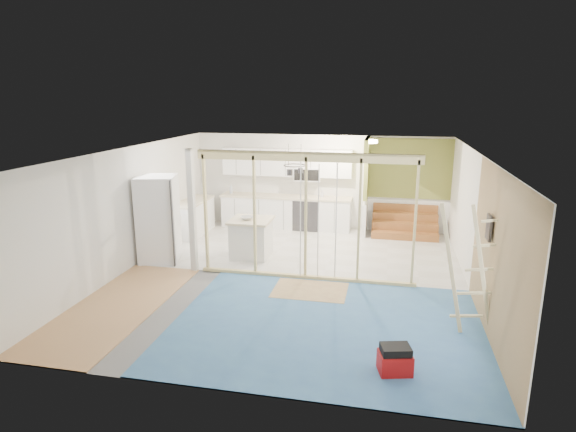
% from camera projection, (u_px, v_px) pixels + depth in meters
% --- Properties ---
extents(room, '(7.01, 8.01, 2.61)m').
position_uv_depth(room, '(291.00, 217.00, 9.56)').
color(room, slate).
rests_on(room, ground).
extents(floor_overlays, '(7.00, 8.00, 0.03)m').
position_uv_depth(floor_overlays, '(295.00, 277.00, 9.92)').
color(floor_overlays, silver).
rests_on(floor_overlays, room).
extents(stud_frame, '(4.66, 0.14, 2.60)m').
position_uv_depth(stud_frame, '(279.00, 202.00, 9.54)').
color(stud_frame, '#DAC985').
rests_on(stud_frame, room).
extents(base_cabinets, '(4.45, 2.24, 0.93)m').
position_uv_depth(base_cabinets, '(258.00, 214.00, 13.28)').
color(base_cabinets, white).
rests_on(base_cabinets, room).
extents(upper_cabinets, '(3.60, 0.41, 0.85)m').
position_uv_depth(upper_cabinets, '(289.00, 163.00, 13.23)').
color(upper_cabinets, white).
rests_on(upper_cabinets, room).
extents(green_partition, '(2.25, 1.51, 2.60)m').
position_uv_depth(green_partition, '(394.00, 200.00, 12.72)').
color(green_partition, olive).
rests_on(green_partition, room).
extents(pot_rack, '(0.52, 0.52, 0.72)m').
position_uv_depth(pot_rack, '(294.00, 168.00, 11.25)').
color(pot_rack, black).
rests_on(pot_rack, room).
extents(sheathing_panel, '(0.02, 4.00, 2.60)m').
position_uv_depth(sheathing_panel, '(498.00, 262.00, 6.97)').
color(sheathing_panel, tan).
rests_on(sheathing_panel, room).
extents(electrical_panel, '(0.04, 0.30, 0.40)m').
position_uv_depth(electrical_panel, '(489.00, 228.00, 7.47)').
color(electrical_panel, '#333337').
rests_on(electrical_panel, room).
extents(ceiling_light, '(0.32, 0.32, 0.08)m').
position_uv_depth(ceiling_light, '(371.00, 141.00, 11.83)').
color(ceiling_light, '#FFEABF').
rests_on(ceiling_light, room).
extents(fridge, '(1.02, 0.99, 1.94)m').
position_uv_depth(fridge, '(159.00, 219.00, 10.69)').
color(fridge, white).
rests_on(fridge, room).
extents(island, '(0.93, 0.93, 0.91)m').
position_uv_depth(island, '(251.00, 238.00, 11.05)').
color(island, silver).
rests_on(island, room).
extents(bowl, '(0.39, 0.39, 0.07)m').
position_uv_depth(bowl, '(247.00, 218.00, 10.89)').
color(bowl, silver).
rests_on(bowl, island).
extents(soap_bottle_a, '(0.12, 0.12, 0.26)m').
position_uv_depth(soap_bottle_a, '(231.00, 189.00, 13.66)').
color(soap_bottle_a, silver).
rests_on(soap_bottle_a, base_cabinets).
extents(soap_bottle_b, '(0.09, 0.10, 0.18)m').
position_uv_depth(soap_bottle_b, '(322.00, 194.00, 13.22)').
color(soap_bottle_b, silver).
rests_on(soap_bottle_b, base_cabinets).
extents(toolbox, '(0.50, 0.42, 0.41)m').
position_uv_depth(toolbox, '(395.00, 360.00, 6.44)').
color(toolbox, '#A80F0F').
rests_on(toolbox, room).
extents(ladder, '(1.10, 0.16, 2.05)m').
position_uv_depth(ladder, '(471.00, 270.00, 7.36)').
color(ladder, '#D4BF81').
rests_on(ladder, room).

